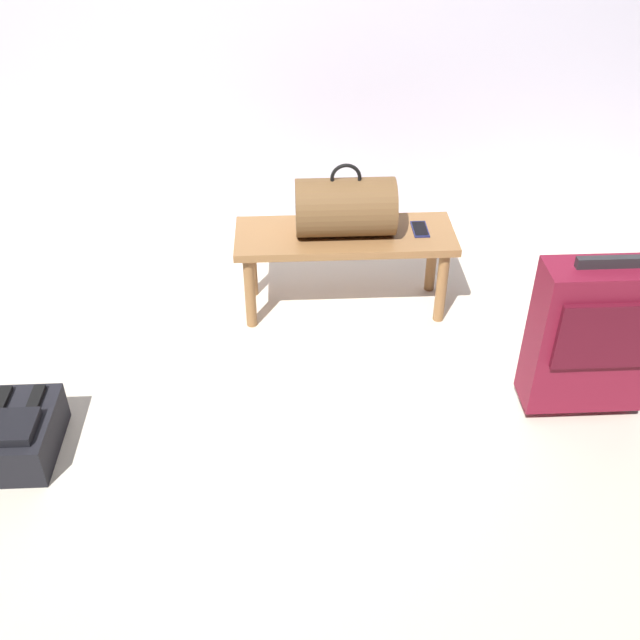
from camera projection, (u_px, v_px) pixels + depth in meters
ground_plane at (270, 422)px, 2.96m from camera, size 6.60×6.60×0.00m
bench at (345, 245)px, 3.41m from camera, size 1.00×0.36×0.41m
duffel_bag_brown at (345, 207)px, 3.30m from camera, size 0.44×0.26×0.34m
cell_phone at (420, 229)px, 3.40m from camera, size 0.07×0.14×0.01m
suitcase_upright_burgundy at (592, 336)px, 2.82m from camera, size 0.46×0.21×0.71m
backpack_dark at (17, 434)px, 2.78m from camera, size 0.28×0.38×0.21m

